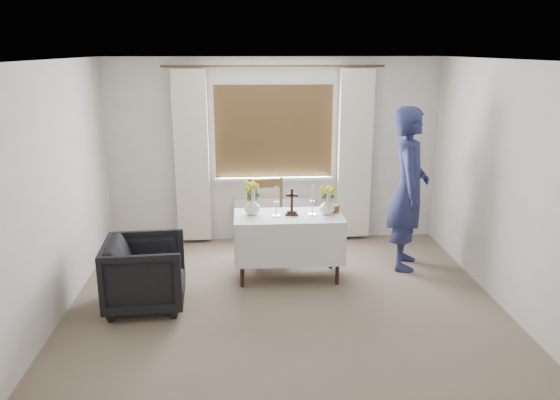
# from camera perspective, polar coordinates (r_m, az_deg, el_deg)

# --- Properties ---
(ground) EXTENTS (5.00, 5.00, 0.00)m
(ground) POSITION_cam_1_polar(r_m,az_deg,el_deg) (5.49, 0.84, -12.71)
(ground) COLOR gray
(ground) RESTS_ON ground
(altar_table) EXTENTS (1.24, 0.64, 0.76)m
(altar_table) POSITION_cam_1_polar(r_m,az_deg,el_deg) (6.36, 0.87, -4.89)
(altar_table) COLOR white
(altar_table) RESTS_ON ground
(wooden_chair) EXTENTS (0.52, 0.52, 1.02)m
(wooden_chair) POSITION_cam_1_polar(r_m,az_deg,el_deg) (6.83, -1.25, -2.26)
(wooden_chair) COLOR #533B1C
(wooden_chair) RESTS_ON ground
(armchair) EXTENTS (0.86, 0.84, 0.74)m
(armchair) POSITION_cam_1_polar(r_m,az_deg,el_deg) (5.83, -13.88, -7.45)
(armchair) COLOR black
(armchair) RESTS_ON ground
(person) EXTENTS (0.65, 0.82, 1.96)m
(person) POSITION_cam_1_polar(r_m,az_deg,el_deg) (6.69, 13.26, 1.15)
(person) COLOR navy
(person) RESTS_ON ground
(radiator) EXTENTS (1.10, 0.10, 0.60)m
(radiator) POSITION_cam_1_polar(r_m,az_deg,el_deg) (7.61, -0.62, -2.03)
(radiator) COLOR white
(radiator) RESTS_ON ground
(wooden_cross) EXTENTS (0.16, 0.12, 0.31)m
(wooden_cross) POSITION_cam_1_polar(r_m,az_deg,el_deg) (6.20, 1.25, -0.18)
(wooden_cross) COLOR black
(wooden_cross) RESTS_ON altar_table
(candlestick_left) EXTENTS (0.11, 0.11, 0.35)m
(candlestick_left) POSITION_cam_1_polar(r_m,az_deg,el_deg) (6.15, -0.41, -0.13)
(candlestick_left) COLOR silver
(candlestick_left) RESTS_ON altar_table
(candlestick_right) EXTENTS (0.10, 0.10, 0.34)m
(candlestick_right) POSITION_cam_1_polar(r_m,az_deg,el_deg) (6.21, 3.41, -0.05)
(candlestick_right) COLOR silver
(candlestick_right) RESTS_ON altar_table
(flower_vase_left) EXTENTS (0.19, 0.19, 0.20)m
(flower_vase_left) POSITION_cam_1_polar(r_m,az_deg,el_deg) (6.25, -2.94, -0.63)
(flower_vase_left) COLOR white
(flower_vase_left) RESTS_ON altar_table
(flower_vase_right) EXTENTS (0.22, 0.22, 0.18)m
(flower_vase_right) POSITION_cam_1_polar(r_m,az_deg,el_deg) (6.27, 4.95, -0.67)
(flower_vase_right) COLOR white
(flower_vase_right) RESTS_ON altar_table
(wicker_basket) EXTENTS (0.27, 0.27, 0.08)m
(wicker_basket) POSITION_cam_1_polar(r_m,az_deg,el_deg) (6.41, 5.28, -0.80)
(wicker_basket) COLOR brown
(wicker_basket) RESTS_ON altar_table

